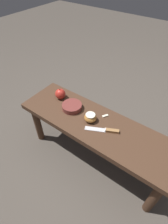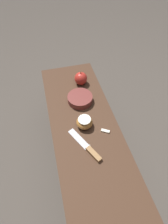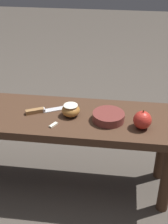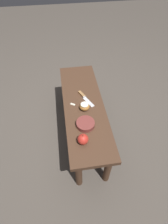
% 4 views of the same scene
% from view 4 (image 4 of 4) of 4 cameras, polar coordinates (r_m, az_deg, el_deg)
% --- Properties ---
extents(ground_plane, '(8.00, 8.00, 0.00)m').
position_cam_4_polar(ground_plane, '(1.89, -0.10, -6.56)').
color(ground_plane, '#4C443D').
extents(wooden_bench, '(1.16, 0.36, 0.43)m').
position_cam_4_polar(wooden_bench, '(1.61, -0.12, 0.72)').
color(wooden_bench, '#472D1E').
rests_on(wooden_bench, ground_plane).
extents(knife, '(0.21, 0.13, 0.02)m').
position_cam_4_polar(knife, '(1.61, -0.14, 5.08)').
color(knife, silver).
rests_on(knife, wooden_bench).
extents(apple_whole, '(0.08, 0.08, 0.09)m').
position_cam_4_polar(apple_whole, '(1.28, -0.34, -8.87)').
color(apple_whole, red).
rests_on(apple_whole, wooden_bench).
extents(apple_cut, '(0.09, 0.09, 0.06)m').
position_cam_4_polar(apple_cut, '(1.50, 0.23, 1.82)').
color(apple_cut, '#B27233').
rests_on(apple_cut, wooden_bench).
extents(apple_slice_near_knife, '(0.04, 0.05, 0.01)m').
position_cam_4_polar(apple_slice_near_knife, '(1.55, -3.71, 2.50)').
color(apple_slice_near_knife, white).
rests_on(apple_slice_near_knife, wooden_bench).
extents(bowl, '(0.15, 0.15, 0.04)m').
position_cam_4_polar(bowl, '(1.39, 0.49, -3.91)').
color(bowl, brown).
rests_on(bowl, wooden_bench).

